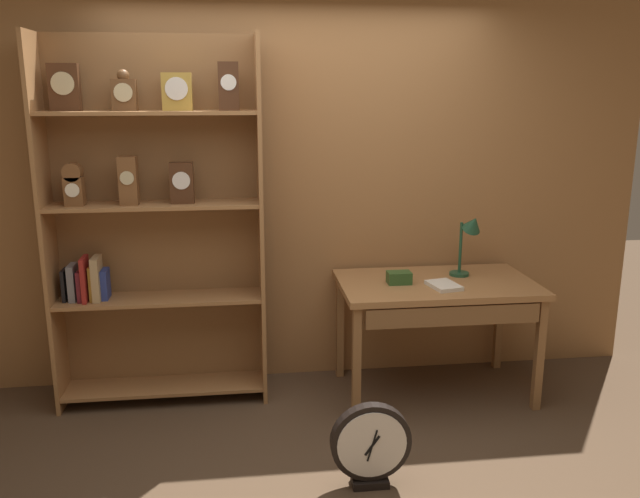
{
  "coord_description": "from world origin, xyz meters",
  "views": [
    {
      "loc": [
        -0.39,
        -2.96,
        1.98
      ],
      "look_at": [
        0.05,
        0.57,
        1.11
      ],
      "focal_mm": 36.71,
      "sensor_mm": 36.0,
      "label": 1
    }
  ],
  "objects_px": {
    "desk_lamp": "(470,235)",
    "open_repair_manual": "(444,285)",
    "toolbox_small": "(399,278)",
    "bookshelf": "(151,221)",
    "workbench": "(437,295)",
    "round_clock_large": "(371,445)"
  },
  "relations": [
    {
      "from": "workbench",
      "to": "desk_lamp",
      "type": "relative_size",
      "value": 2.91
    },
    {
      "from": "open_repair_manual",
      "to": "round_clock_large",
      "type": "bearing_deg",
      "value": -137.82
    },
    {
      "from": "bookshelf",
      "to": "round_clock_large",
      "type": "xyz_separation_m",
      "value": [
        1.17,
        -1.15,
        -0.95
      ]
    },
    {
      "from": "workbench",
      "to": "toolbox_small",
      "type": "relative_size",
      "value": 8.39
    },
    {
      "from": "desk_lamp",
      "to": "toolbox_small",
      "type": "xyz_separation_m",
      "value": [
        -0.49,
        -0.1,
        -0.25
      ]
    },
    {
      "from": "bookshelf",
      "to": "desk_lamp",
      "type": "bearing_deg",
      "value": -1.76
    },
    {
      "from": "bookshelf",
      "to": "toolbox_small",
      "type": "relative_size",
      "value": 15.36
    },
    {
      "from": "round_clock_large",
      "to": "bookshelf",
      "type": "bearing_deg",
      "value": 135.46
    },
    {
      "from": "bookshelf",
      "to": "workbench",
      "type": "height_order",
      "value": "bookshelf"
    },
    {
      "from": "workbench",
      "to": "open_repair_manual",
      "type": "bearing_deg",
      "value": -87.62
    },
    {
      "from": "bookshelf",
      "to": "desk_lamp",
      "type": "xyz_separation_m",
      "value": [
        2.03,
        -0.06,
        -0.13
      ]
    },
    {
      "from": "workbench",
      "to": "desk_lamp",
      "type": "height_order",
      "value": "desk_lamp"
    },
    {
      "from": "open_repair_manual",
      "to": "round_clock_large",
      "type": "height_order",
      "value": "open_repair_manual"
    },
    {
      "from": "toolbox_small",
      "to": "round_clock_large",
      "type": "bearing_deg",
      "value": -110.68
    },
    {
      "from": "desk_lamp",
      "to": "toolbox_small",
      "type": "bearing_deg",
      "value": -168.74
    },
    {
      "from": "bookshelf",
      "to": "round_clock_large",
      "type": "distance_m",
      "value": 1.89
    },
    {
      "from": "workbench",
      "to": "round_clock_large",
      "type": "xyz_separation_m",
      "value": [
        -0.63,
        -0.98,
        -0.45
      ]
    },
    {
      "from": "round_clock_large",
      "to": "desk_lamp",
      "type": "bearing_deg",
      "value": 51.6
    },
    {
      "from": "desk_lamp",
      "to": "round_clock_large",
      "type": "bearing_deg",
      "value": -128.4
    },
    {
      "from": "desk_lamp",
      "to": "open_repair_manual",
      "type": "distance_m",
      "value": 0.42
    },
    {
      "from": "toolbox_small",
      "to": "desk_lamp",
      "type": "bearing_deg",
      "value": 11.26
    },
    {
      "from": "desk_lamp",
      "to": "toolbox_small",
      "type": "distance_m",
      "value": 0.56
    }
  ]
}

